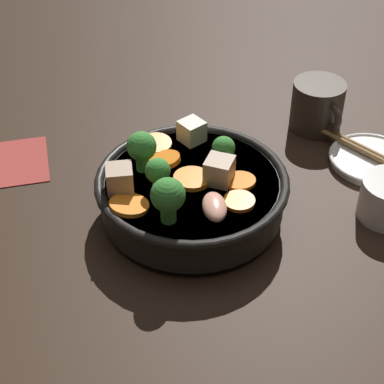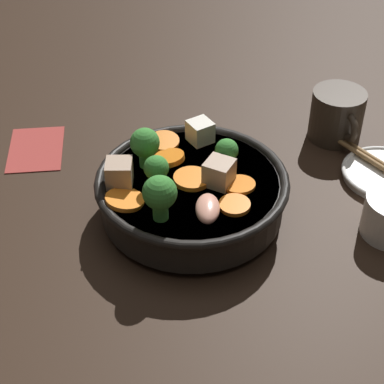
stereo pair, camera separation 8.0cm
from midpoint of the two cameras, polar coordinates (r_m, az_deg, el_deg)
The scene contains 6 objects.
ground_plane at distance 0.82m, azimuth -2.78°, elevation -2.12°, with size 3.00×3.00×0.00m, color black.
stirfry_bowl at distance 0.80m, azimuth -2.98°, elevation 0.06°, with size 0.24×0.24×0.11m.
side_saucer at distance 0.93m, azimuth 13.31°, elevation 2.73°, with size 0.12×0.12×0.01m.
dark_mug at distance 0.97m, azimuth 8.81°, elevation 7.48°, with size 0.10×0.08×0.07m.
napkin at distance 0.95m, azimuth -17.38°, elevation 2.54°, with size 0.12×0.10×0.00m.
chopsticks_pair at distance 0.92m, azimuth 13.40°, elevation 3.20°, with size 0.21×0.09×0.01m.
Camera 1 is at (0.57, -0.24, 0.54)m, focal length 60.00 mm.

